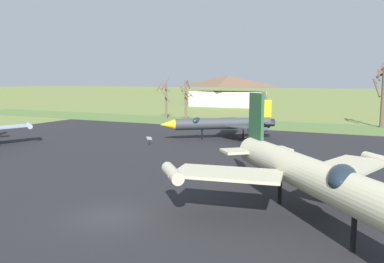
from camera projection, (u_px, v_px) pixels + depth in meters
The scene contains 10 objects.
ground_plane at pixel (111, 217), 20.39m from camera, with size 600.00×600.00×0.00m, color olive.
asphalt_apron at pixel (214, 164), 33.04m from camera, with size 73.07×47.00×0.05m, color black.
grass_verge_strip at pixel (287, 126), 59.51m from camera, with size 133.07×12.00×0.06m, color #546F37.
jet_fighter_front_left at pixel (315, 176), 18.76m from camera, with size 14.40×15.22×6.17m.
jet_fighter_front_right at pixel (222, 123), 46.34m from camera, with size 12.42×11.38×4.59m.
info_placard_front_right at pixel (149, 140), 42.02m from camera, with size 0.63×0.23×0.98m.
bare_tree_far_left at pixel (165, 98), 69.82m from camera, with size 2.83×2.59×7.39m.
bare_tree_left_of_center at pixel (186, 99), 66.01m from camera, with size 2.60×2.42×6.90m.
bare_tree_center at pixel (382, 93), 57.28m from camera, with size 3.00×2.98×9.37m.
visitor_building at pixel (228, 91), 103.09m from camera, with size 18.96×10.42×7.85m.
Camera 1 is at (12.13, -16.00, 7.05)m, focal length 37.11 mm.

